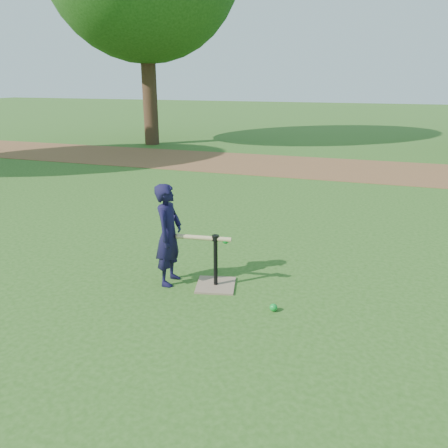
% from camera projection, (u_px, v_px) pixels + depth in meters
% --- Properties ---
extents(ground, '(80.00, 80.00, 0.00)m').
position_uv_depth(ground, '(223.00, 293.00, 4.80)').
color(ground, '#285116').
rests_on(ground, ground).
extents(dirt_strip, '(24.00, 3.00, 0.01)m').
position_uv_depth(dirt_strip, '(312.00, 167.00, 11.55)').
color(dirt_strip, brown).
rests_on(dirt_strip, ground).
extents(child, '(0.30, 0.44, 1.17)m').
position_uv_depth(child, '(169.00, 235.00, 4.88)').
color(child, black).
rests_on(child, ground).
extents(wiffle_ball_ground, '(0.08, 0.08, 0.08)m').
position_uv_depth(wiffle_ball_ground, '(273.00, 307.00, 4.42)').
color(wiffle_ball_ground, '#0C8E28').
rests_on(wiffle_ball_ground, ground).
extents(batting_tee, '(0.52, 0.52, 0.61)m').
position_uv_depth(batting_tee, '(216.00, 277.00, 4.93)').
color(batting_tee, '#897057').
rests_on(batting_tee, ground).
extents(swing_action, '(0.63, 0.16, 0.09)m').
position_uv_depth(swing_action, '(206.00, 238.00, 4.80)').
color(swing_action, tan).
rests_on(swing_action, ground).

